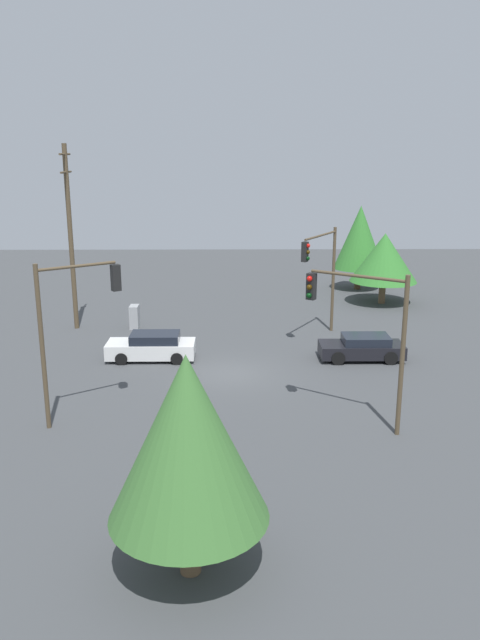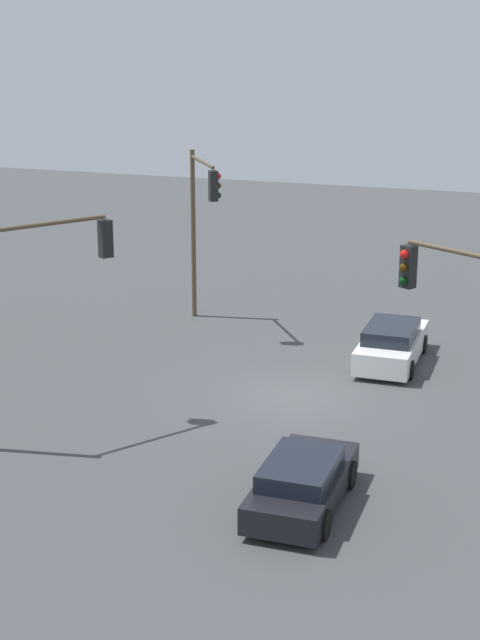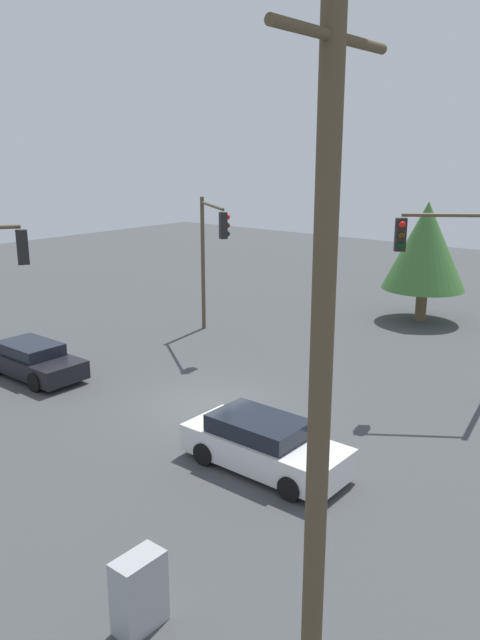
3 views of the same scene
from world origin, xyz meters
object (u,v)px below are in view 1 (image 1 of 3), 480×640
Objects in this scene: traffic_signal_main at (364,321)px; traffic_signal_cross at (323,264)px; sedan_dark at (362,348)px; sedan_white at (152,347)px; traffic_signal_aux at (72,314)px; electrical_cabinet at (135,317)px.

traffic_signal_cross is at bearing -55.81° from traffic_signal_main.
sedan_white is at bearing 89.25° from sedan_dark.
sedan_white is (0.14, 10.90, 0.04)m from sedan_dark.
sedan_white reaches higher than sedan_dark.
sedan_white is 8.67m from traffic_signal_aux.
traffic_signal_cross is at bearing 22.63° from sedan_dark.
electrical_cabinet is (14.12, 10.95, -3.55)m from traffic_signal_main.
traffic_signal_cross reaches higher than sedan_white.
traffic_signal_aux is at bearing 165.28° from sedan_white.
traffic_signal_main is 4.38× the size of electrical_cabinet.
traffic_signal_main is (-8.02, 1.75, 3.62)m from sedan_dark.
sedan_white is at bearing -6.97° from traffic_signal_main.
traffic_signal_aux is (-7.44, 12.89, 3.76)m from sedan_dark.
traffic_signal_main is at bearing -142.20° from electrical_cabinet.
electrical_cabinet reaches higher than sedan_white.
sedan_dark is at bearing -67.57° from traffic_signal_main.
traffic_signal_main is 11.93m from traffic_signal_cross.
sedan_white is 0.73× the size of traffic_signal_main.
traffic_signal_cross is 0.96× the size of traffic_signal_aux.
traffic_signal_cross reaches higher than electrical_cabinet.
electrical_cabinet is at bearing -17.44° from traffic_signal_main.
electrical_cabinet is (2.19, 11.07, -3.60)m from traffic_signal_cross.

